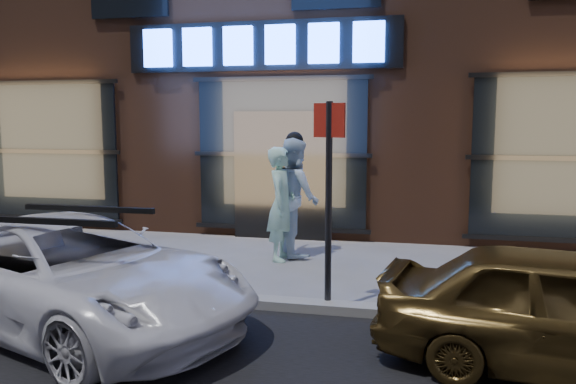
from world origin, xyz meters
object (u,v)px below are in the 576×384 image
object	(u,v)px
man_cap	(294,197)
gold_sedan	(573,312)
sign_post	(329,186)
man_bowtie	(281,204)
white_suv	(70,274)

from	to	relation	value
man_cap	gold_sedan	xyz separation A→B (m)	(3.30, -3.87, -0.40)
man_cap	sign_post	world-z (taller)	sign_post
man_cap	gold_sedan	size ratio (longest dim) A/B	0.58
man_bowtie	gold_sedan	world-z (taller)	man_bowtie
white_suv	gold_sedan	size ratio (longest dim) A/B	1.27
man_cap	sign_post	size ratio (longest dim) A/B	0.80
gold_sedan	man_bowtie	bearing A→B (deg)	55.02
man_cap	white_suv	distance (m)	4.15
man_bowtie	white_suv	world-z (taller)	man_bowtie
man_bowtie	gold_sedan	bearing A→B (deg)	-135.09
white_suv	sign_post	bearing A→B (deg)	-46.26
man_cap	gold_sedan	distance (m)	5.11
man_bowtie	man_cap	bearing A→B (deg)	-17.85
sign_post	man_cap	bearing A→B (deg)	128.74
gold_sedan	sign_post	distance (m)	2.80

